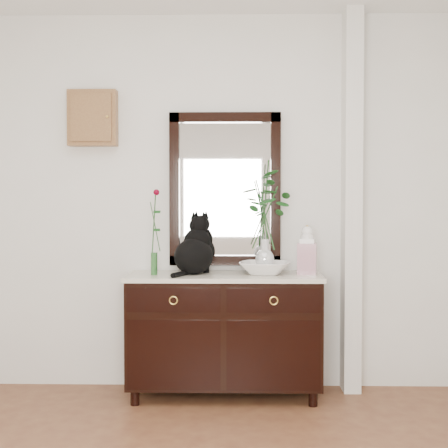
{
  "coord_description": "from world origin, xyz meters",
  "views": [
    {
      "loc": [
        0.19,
        -2.54,
        1.35
      ],
      "look_at": [
        0.1,
        1.63,
        1.2
      ],
      "focal_mm": 50.0,
      "sensor_mm": 36.0,
      "label": 1
    }
  ],
  "objects_px": {
    "sideboard": "(224,329)",
    "ginger_jar": "(307,249)",
    "cat": "(194,244)",
    "lotus_bowl": "(265,268)"
  },
  "relations": [
    {
      "from": "cat",
      "to": "lotus_bowl",
      "type": "relative_size",
      "value": 1.18
    },
    {
      "from": "cat",
      "to": "ginger_jar",
      "type": "height_order",
      "value": "cat"
    },
    {
      "from": "sideboard",
      "to": "ginger_jar",
      "type": "relative_size",
      "value": 3.89
    },
    {
      "from": "lotus_bowl",
      "to": "ginger_jar",
      "type": "relative_size",
      "value": 1.02
    },
    {
      "from": "cat",
      "to": "lotus_bowl",
      "type": "xyz_separation_m",
      "value": [
        0.49,
        0.0,
        -0.16
      ]
    },
    {
      "from": "cat",
      "to": "lotus_bowl",
      "type": "bearing_deg",
      "value": 22.98
    },
    {
      "from": "cat",
      "to": "ginger_jar",
      "type": "bearing_deg",
      "value": 22.95
    },
    {
      "from": "sideboard",
      "to": "ginger_jar",
      "type": "height_order",
      "value": "ginger_jar"
    },
    {
      "from": "lotus_bowl",
      "to": "ginger_jar",
      "type": "height_order",
      "value": "ginger_jar"
    },
    {
      "from": "sideboard",
      "to": "ginger_jar",
      "type": "distance_m",
      "value": 0.79
    }
  ]
}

